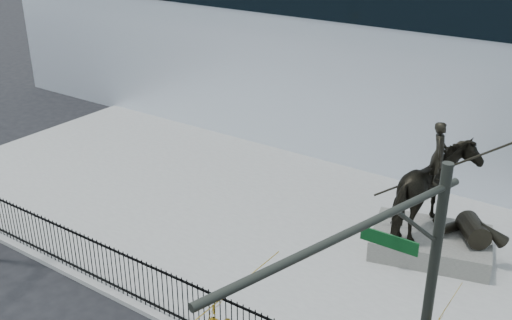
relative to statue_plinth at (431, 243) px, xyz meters
The scene contains 5 objects.
plaza 4.77m from the statue_plinth, 161.61° to the right, with size 30.00×12.00×0.15m, color gray.
building 12.99m from the statue_plinth, 111.43° to the left, with size 44.00×14.00×9.00m, color silver.
picket_fence 8.55m from the statue_plinth, 121.90° to the right, with size 22.10×0.10×1.50m.
statue_plinth is the anchor object (origin of this frame).
equestrian_statue 1.78m from the statue_plinth, 14.67° to the left, with size 4.55×3.43×3.97m.
Camera 1 is at (9.34, -8.29, 10.72)m, focal length 42.00 mm.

